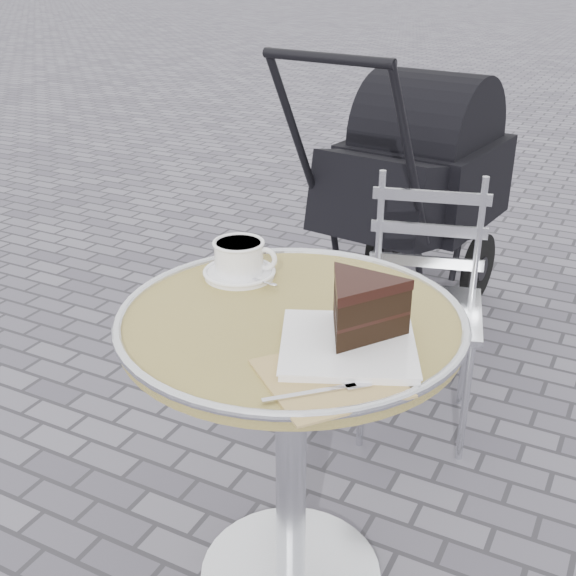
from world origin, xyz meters
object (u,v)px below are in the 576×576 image
at_px(cake_plate_set, 357,316).
at_px(bistro_chair, 425,275).
at_px(cafe_table, 291,384).
at_px(cappuccino_set, 240,261).
at_px(baby_stroller, 410,195).

bearing_deg(cake_plate_set, bistro_chair, 74.26).
bearing_deg(bistro_chair, cafe_table, -107.18).
xyz_separation_m(cappuccino_set, bistro_chair, (0.23, 0.72, -0.27)).
relative_size(cake_plate_set, bistro_chair, 0.53).
xyz_separation_m(cafe_table, cake_plate_set, (0.16, -0.05, 0.23)).
distance_m(cafe_table, bistro_chair, 0.85).
height_order(bistro_chair, baby_stroller, baby_stroller).
xyz_separation_m(cafe_table, bistro_chair, (0.03, 0.84, -0.07)).
xyz_separation_m(cafe_table, baby_stroller, (-0.25, 1.55, -0.06)).
relative_size(cafe_table, bistro_chair, 0.93).
distance_m(cappuccino_set, bistro_chair, 0.80).
xyz_separation_m(cappuccino_set, baby_stroller, (-0.06, 1.43, -0.26)).
relative_size(cafe_table, baby_stroller, 0.65).
height_order(cappuccino_set, cake_plate_set, cake_plate_set).
relative_size(cappuccino_set, baby_stroller, 0.17).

